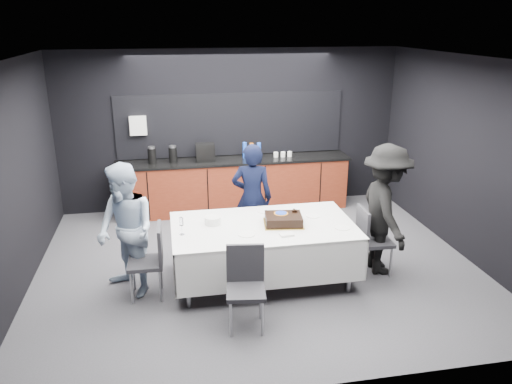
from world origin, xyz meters
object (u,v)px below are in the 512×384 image
Objects in this scene: person_right at (385,210)px; party_table at (263,235)px; champagne_flute at (181,223)px; plate_stack at (213,220)px; chair_near at (246,281)px; cake_assembly at (284,219)px; person_left at (126,231)px; chair_right at (370,236)px; person_center at (252,198)px; chair_left at (152,256)px.

party_table is at bearing 93.04° from person_right.
person_right is (2.66, 0.08, -0.06)m from champagne_flute.
chair_near reaches higher than plate_stack.
chair_near is (-0.65, -0.93, -0.31)m from cake_assembly.
person_left is at bearing 170.41° from champagne_flute.
party_table is 1.71m from person_left.
champagne_flute is at bearing -175.78° from cake_assembly.
chair_near is (-0.39, -0.95, -0.11)m from party_table.
party_table is at bearing 177.19° from chair_right.
chair_right is 3.14m from person_left.
cake_assembly is 1.37m from person_right.
champagne_flute is at bearing 57.68° from person_center.
chair_right is (1.17, -0.04, -0.31)m from cake_assembly.
cake_assembly is at bearing -10.76° from plate_stack.
champagne_flute is (-0.40, -0.26, 0.11)m from plate_stack.
chair_right is 0.53× the size of person_right.
person_left is at bearing -179.65° from party_table.
person_left reaches higher than party_table.
chair_left is at bearing -175.79° from cake_assembly.
plate_stack is 0.49m from champagne_flute.
person_left is (-1.72, -0.95, 0.03)m from person_center.
cake_assembly is 0.31× the size of person_right.
person_center is (0.41, 1.89, 0.27)m from chair_near.
person_left is at bearing 153.98° from chair_left.
chair_near is 1.96m from person_center.
person_center is (-0.24, 0.97, -0.04)m from cake_assembly.
champagne_flute is 1.50m from person_center.
plate_stack is at bearing 20.46° from chair_left.
chair_right is at bearing 103.61° from person_right.
person_left reaches higher than champagne_flute.
chair_left is (-0.78, -0.29, -0.30)m from plate_stack.
person_right reaches higher than cake_assembly.
person_center is at bearing 45.18° from champagne_flute.
chair_near is at bearing -77.54° from plate_stack.
champagne_flute reaches higher than chair_near.
person_left is 0.95× the size of person_right.
person_center is at bearing 82.81° from person_left.
party_table is 2.51× the size of chair_near.
person_left reaches higher than plate_stack.
person_center is at bearing 88.61° from party_table.
cake_assembly is 0.34× the size of person_center.
person_center is at bearing 77.77° from chair_near.
person_left is at bearing 93.90° from person_right.
person_center is 1.88m from person_right.
party_table is 1.42m from chair_left.
cake_assembly reaches higher than chair_near.
chair_left is (-1.41, -0.15, -0.11)m from party_table.
party_table is 4.25× the size of cake_assembly.
person_left reaches higher than chair_left.
champagne_flute is at bearing -146.77° from plate_stack.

